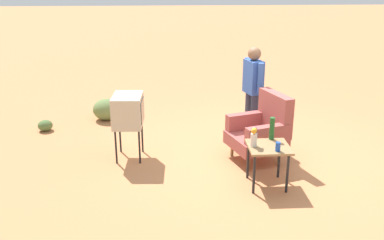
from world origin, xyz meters
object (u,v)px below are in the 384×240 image
at_px(tv_on_stand, 128,111).
at_px(flower_vase, 254,136).
at_px(armchair, 262,130).
at_px(soda_can_blue, 278,147).
at_px(side_table, 268,152).
at_px(person_standing, 253,88).
at_px(bottle_wine_green, 272,129).

distance_m(tv_on_stand, flower_vase, 2.04).
relative_size(armchair, soda_can_blue, 8.69).
height_order(tv_on_stand, flower_vase, tv_on_stand).
bearing_deg(side_table, person_standing, 176.99).
height_order(person_standing, flower_vase, person_standing).
xyz_separation_m(tv_on_stand, person_standing, (-0.62, 2.05, 0.16)).
bearing_deg(person_standing, soda_can_blue, -0.15).
bearing_deg(soda_can_blue, armchair, 179.17).
bearing_deg(person_standing, side_table, -3.01).
xyz_separation_m(side_table, soda_can_blue, (0.17, 0.08, 0.15)).
bearing_deg(armchair, soda_can_blue, -0.83).
distance_m(side_table, tv_on_stand, 2.24).
distance_m(bottle_wine_green, soda_can_blue, 0.43).
bearing_deg(side_table, bottle_wine_green, 158.36).
xyz_separation_m(soda_can_blue, flower_vase, (-0.18, -0.29, 0.09)).
distance_m(side_table, flower_vase, 0.31).
bearing_deg(side_table, tv_on_stand, -117.92).
distance_m(armchair, soda_can_blue, 1.04).
relative_size(armchair, flower_vase, 4.00).
relative_size(side_table, soda_can_blue, 4.82).
xyz_separation_m(tv_on_stand, flower_vase, (1.03, 1.76, -0.05)).
height_order(armchair, side_table, armchair).
bearing_deg(bottle_wine_green, person_standing, -179.71).
distance_m(side_table, soda_can_blue, 0.24).
relative_size(side_table, tv_on_stand, 0.57).
relative_size(tv_on_stand, person_standing, 0.63).
height_order(person_standing, soda_can_blue, person_standing).
relative_size(tv_on_stand, soda_can_blue, 8.44).
distance_m(tv_on_stand, bottle_wine_green, 2.21).
relative_size(armchair, bottle_wine_green, 3.31).
distance_m(armchair, tv_on_stand, 2.09).
xyz_separation_m(side_table, person_standing, (-1.66, 0.09, 0.43)).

